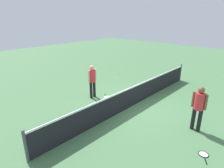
{
  "coord_description": "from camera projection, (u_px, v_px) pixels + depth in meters",
  "views": [
    {
      "loc": [
        6.56,
        4.77,
        4.01
      ],
      "look_at": [
        0.33,
        -1.04,
        0.9
      ],
      "focal_mm": 30.48,
      "sensor_mm": 36.0,
      "label": 1
    }
  ],
  "objects": [
    {
      "name": "ground_plane",
      "position": [
        133.0,
        105.0,
        8.94
      ],
      "size": [
        40.0,
        40.0,
        0.0
      ],
      "primitive_type": "plane",
      "color": "#4C7A4C"
    },
    {
      "name": "court_net",
      "position": [
        133.0,
        96.0,
        8.77
      ],
      "size": [
        10.09,
        0.09,
        1.07
      ],
      "color": "#4C4C51",
      "rests_on": "ground_plane"
    },
    {
      "name": "player_near_side",
      "position": [
        92.0,
        79.0,
        9.48
      ],
      "size": [
        0.52,
        0.35,
        1.7
      ],
      "color": "black",
      "rests_on": "ground_plane"
    },
    {
      "name": "player_far_side",
      "position": [
        199.0,
        105.0,
        6.71
      ],
      "size": [
        0.36,
        0.52,
        1.7
      ],
      "color": "black",
      "rests_on": "ground_plane"
    },
    {
      "name": "tennis_racket_near_player",
      "position": [
        107.0,
        97.0,
        9.85
      ],
      "size": [
        0.43,
        0.59,
        0.03
      ],
      "color": "white",
      "rests_on": "ground_plane"
    },
    {
      "name": "tennis_racket_far_player",
      "position": [
        204.0,
        155.0,
        5.76
      ],
      "size": [
        0.59,
        0.44,
        0.03
      ],
      "color": "black",
      "rests_on": "ground_plane"
    },
    {
      "name": "tennis_ball_near_player",
      "position": [
        119.0,
        73.0,
        13.76
      ],
      "size": [
        0.07,
        0.07,
        0.07
      ],
      "primitive_type": "sphere",
      "color": "#C6E033",
      "rests_on": "ground_plane"
    },
    {
      "name": "tennis_ball_by_net",
      "position": [
        67.0,
        116.0,
        7.95
      ],
      "size": [
        0.07,
        0.07,
        0.07
      ],
      "primitive_type": "sphere",
      "color": "#C6E033",
      "rests_on": "ground_plane"
    },
    {
      "name": "tennis_ball_midcourt",
      "position": [
        109.0,
        71.0,
        14.38
      ],
      "size": [
        0.07,
        0.07,
        0.07
      ],
      "primitive_type": "sphere",
      "color": "#C6E033",
      "rests_on": "ground_plane"
    }
  ]
}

